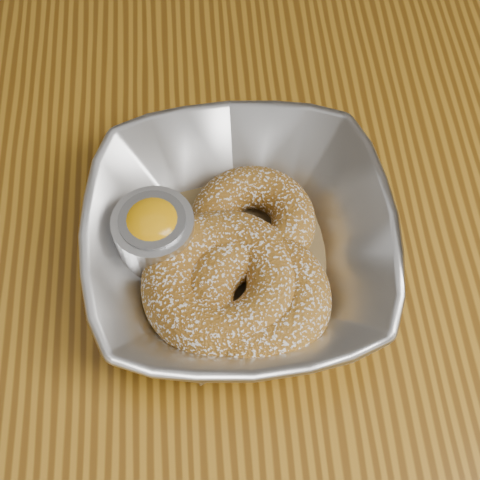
{
  "coord_description": "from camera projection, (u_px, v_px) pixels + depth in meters",
  "views": [
    {
      "loc": [
        0.07,
        -0.3,
        1.19
      ],
      "look_at": [
        0.09,
        -0.08,
        0.78
      ],
      "focal_mm": 50.0,
      "sensor_mm": 36.0,
      "label": 1
    }
  ],
  "objects": [
    {
      "name": "ground_plane",
      "position": [
        188.0,
        418.0,
        1.19
      ],
      "size": [
        4.0,
        4.0,
        0.0
      ],
      "primitive_type": "plane",
      "color": "#565659",
      "rests_on": "ground"
    },
    {
      "name": "table",
      "position": [
        140.0,
        242.0,
        0.62
      ],
      "size": [
        1.2,
        0.8,
        0.75
      ],
      "color": "brown",
      "rests_on": "ground_plane"
    },
    {
      "name": "serving_bowl",
      "position": [
        240.0,
        242.0,
        0.48
      ],
      "size": [
        0.22,
        0.22,
        0.05
      ],
      "primitive_type": "imported",
      "color": "#BABCC1",
      "rests_on": "table"
    },
    {
      "name": "parchment",
      "position": [
        240.0,
        254.0,
        0.49
      ],
      "size": [
        0.19,
        0.19,
        0.0
      ],
      "primitive_type": "cube",
      "rotation": [
        0.0,
        0.0,
        0.45
      ],
      "color": "olive",
      "rests_on": "table"
    },
    {
      "name": "donut_back",
      "position": [
        253.0,
        222.0,
        0.48
      ],
      "size": [
        0.1,
        0.1,
        0.03
      ],
      "primitive_type": "torus",
      "rotation": [
        0.0,
        0.0,
        0.1
      ],
      "color": "brown",
      "rests_on": "parchment"
    },
    {
      "name": "donut_front",
      "position": [
        256.0,
        298.0,
        0.45
      ],
      "size": [
        0.14,
        0.14,
        0.04
      ],
      "primitive_type": "torus",
      "rotation": [
        0.0,
        0.0,
        0.45
      ],
      "color": "brown",
      "rests_on": "parchment"
    },
    {
      "name": "donut_extra",
      "position": [
        223.0,
        284.0,
        0.46
      ],
      "size": [
        0.15,
        0.15,
        0.04
      ],
      "primitive_type": "torus",
      "rotation": [
        0.0,
        0.0,
        0.42
      ],
      "color": "brown",
      "rests_on": "parchment"
    },
    {
      "name": "ramekin",
      "position": [
        155.0,
        235.0,
        0.47
      ],
      "size": [
        0.06,
        0.06,
        0.06
      ],
      "color": "#BABCC1",
      "rests_on": "table"
    }
  ]
}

